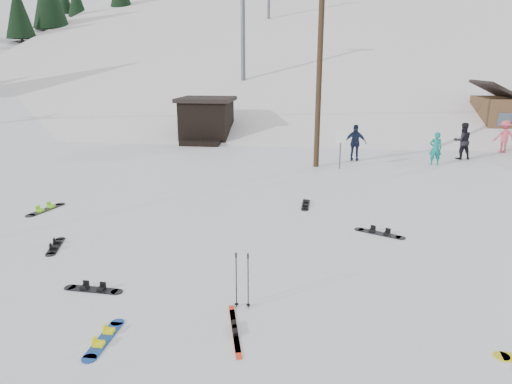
# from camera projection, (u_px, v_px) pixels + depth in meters

# --- Properties ---
(ground) EXTENTS (200.00, 200.00, 0.00)m
(ground) POSITION_uv_depth(u_px,v_px,m) (212.00, 316.00, 8.90)
(ground) COLOR white
(ground) RESTS_ON ground
(ski_slope) EXTENTS (60.00, 85.24, 65.97)m
(ski_slope) POSITION_uv_depth(u_px,v_px,m) (299.00, 187.00, 64.68)
(ski_slope) COLOR white
(ski_slope) RESTS_ON ground
(ridge_left) EXTENTS (47.54, 95.03, 58.38)m
(ridge_left) POSITION_uv_depth(u_px,v_px,m) (32.00, 184.00, 62.10)
(ridge_left) COLOR white
(ridge_left) RESTS_ON ground
(treeline_crest) EXTENTS (50.00, 6.00, 10.00)m
(treeline_crest) POSITION_uv_depth(u_px,v_px,m) (306.00, 89.00, 91.05)
(treeline_crest) COLOR black
(treeline_crest) RESTS_ON ski_slope
(utility_pole) EXTENTS (2.00, 0.26, 9.00)m
(utility_pole) POSITION_uv_depth(u_px,v_px,m) (320.00, 66.00, 20.77)
(utility_pole) COLOR #3A2819
(utility_pole) RESTS_ON ground
(trail_sign) EXTENTS (0.50, 0.09, 1.85)m
(trail_sign) POSITION_uv_depth(u_px,v_px,m) (341.00, 142.00, 21.15)
(trail_sign) COLOR #595B60
(trail_sign) RESTS_ON ground
(lift_hut) EXTENTS (3.40, 4.10, 2.75)m
(lift_hut) POSITION_uv_depth(u_px,v_px,m) (207.00, 119.00, 29.15)
(lift_hut) COLOR black
(lift_hut) RESTS_ON ground
(lift_tower_near) EXTENTS (2.20, 0.36, 8.00)m
(lift_tower_near) POSITION_uv_depth(u_px,v_px,m) (243.00, 24.00, 35.93)
(lift_tower_near) COLOR #595B60
(lift_tower_near) RESTS_ON ski_slope
(hero_snowboard) EXTENTS (0.27, 1.37, 0.10)m
(hero_snowboard) POSITION_uv_depth(u_px,v_px,m) (104.00, 339.00, 8.13)
(hero_snowboard) COLOR #1942A2
(hero_snowboard) RESTS_ON ground
(hero_skis) EXTENTS (0.54, 1.72, 0.09)m
(hero_skis) POSITION_uv_depth(u_px,v_px,m) (235.00, 329.00, 8.43)
(hero_skis) COLOR red
(hero_skis) RESTS_ON ground
(ski_poles) EXTENTS (0.32, 0.09, 1.18)m
(ski_poles) POSITION_uv_depth(u_px,v_px,m) (242.00, 280.00, 9.09)
(ski_poles) COLOR black
(ski_poles) RESTS_ON ground
(board_scatter_a) EXTENTS (1.36, 0.32, 0.10)m
(board_scatter_a) POSITION_uv_depth(u_px,v_px,m) (93.00, 289.00, 9.94)
(board_scatter_a) COLOR black
(board_scatter_a) RESTS_ON ground
(board_scatter_b) EXTENTS (0.59, 1.32, 0.10)m
(board_scatter_b) POSITION_uv_depth(u_px,v_px,m) (56.00, 246.00, 12.30)
(board_scatter_b) COLOR black
(board_scatter_b) RESTS_ON ground
(board_scatter_c) EXTENTS (0.61, 1.62, 0.12)m
(board_scatter_c) POSITION_uv_depth(u_px,v_px,m) (46.00, 209.00, 15.40)
(board_scatter_c) COLOR black
(board_scatter_c) RESTS_ON ground
(board_scatter_d) EXTENTS (1.38, 0.83, 0.11)m
(board_scatter_d) POSITION_uv_depth(u_px,v_px,m) (379.00, 233.00, 13.24)
(board_scatter_d) COLOR black
(board_scatter_d) RESTS_ON ground
(board_scatter_f) EXTENTS (0.30, 1.37, 0.10)m
(board_scatter_f) POSITION_uv_depth(u_px,v_px,m) (306.00, 205.00, 15.92)
(board_scatter_f) COLOR black
(board_scatter_f) RESTS_ON ground
(skier_teal) EXTENTS (0.60, 0.41, 1.60)m
(skier_teal) POSITION_uv_depth(u_px,v_px,m) (436.00, 149.00, 22.18)
(skier_teal) COLOR #0C7C73
(skier_teal) RESTS_ON ground
(skier_dark) EXTENTS (1.02, 0.85, 1.89)m
(skier_dark) POSITION_uv_depth(u_px,v_px,m) (462.00, 141.00, 23.52)
(skier_dark) COLOR black
(skier_dark) RESTS_ON ground
(skier_pink) EXTENTS (1.20, 0.76, 1.78)m
(skier_pink) POSITION_uv_depth(u_px,v_px,m) (504.00, 137.00, 25.31)
(skier_pink) COLOR #DB4D5F
(skier_pink) RESTS_ON ground
(skier_navy) EXTENTS (1.15, 0.65, 1.84)m
(skier_navy) POSITION_uv_depth(u_px,v_px,m) (355.00, 143.00, 23.09)
(skier_navy) COLOR #1C2847
(skier_navy) RESTS_ON ground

